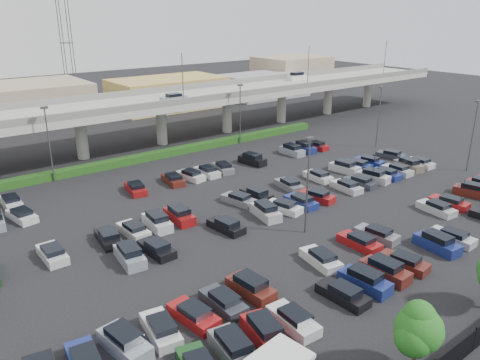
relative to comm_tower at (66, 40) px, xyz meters
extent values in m
plane|color=black|center=(-4.00, -74.00, -15.61)|extent=(280.00, 280.00, 0.00)
cube|color=#96978F|center=(-4.00, -42.00, -8.36)|extent=(150.00, 13.00, 1.10)
cube|color=slate|center=(-4.00, -48.25, -7.31)|extent=(150.00, 0.50, 1.00)
cube|color=slate|center=(-4.00, -35.75, -7.31)|extent=(150.00, 0.50, 1.00)
cylinder|color=#96978F|center=(-13.00, -42.00, -12.26)|extent=(1.80, 1.80, 6.70)
cube|color=slate|center=(-13.00, -42.00, -9.11)|extent=(2.60, 9.75, 0.50)
cylinder|color=#96978F|center=(1.00, -42.00, -12.26)|extent=(1.80, 1.80, 6.70)
cube|color=slate|center=(1.00, -42.00, -9.11)|extent=(2.60, 9.75, 0.50)
cylinder|color=#96978F|center=(15.00, -42.00, -12.26)|extent=(1.80, 1.80, 6.70)
cube|color=slate|center=(15.00, -42.00, -9.11)|extent=(2.60, 9.75, 0.50)
cylinder|color=#96978F|center=(29.00, -42.00, -12.26)|extent=(1.80, 1.80, 6.70)
cube|color=slate|center=(29.00, -42.00, -9.11)|extent=(2.60, 9.75, 0.50)
cylinder|color=#96978F|center=(43.00, -42.00, -12.26)|extent=(1.80, 1.80, 6.70)
cube|color=slate|center=(43.00, -42.00, -9.11)|extent=(2.60, 9.75, 0.50)
cylinder|color=#96978F|center=(57.00, -42.00, -12.26)|extent=(1.80, 1.80, 6.70)
cube|color=slate|center=(57.00, -42.00, -9.11)|extent=(2.60, 9.75, 0.50)
cube|color=gray|center=(2.00, -45.00, -7.40)|extent=(4.40, 1.82, 0.82)
cube|color=black|center=(2.00, -45.00, -6.77)|extent=(2.30, 1.60, 0.50)
cube|color=silver|center=(36.00, -39.00, -7.29)|extent=(4.40, 1.82, 1.05)
cube|color=black|center=(36.00, -39.00, -6.47)|extent=(2.60, 1.60, 0.65)
cylinder|color=#434448|center=(2.00, -48.10, -3.81)|extent=(0.14, 0.14, 8.00)
cylinder|color=#434448|center=(30.00, -48.10, -3.81)|extent=(0.14, 0.14, 8.00)
cylinder|color=#434448|center=(54.00, -48.10, -3.81)|extent=(0.14, 0.14, 8.00)
cube|color=#153D12|center=(-4.00, -49.00, -15.06)|extent=(66.00, 1.60, 1.10)
cylinder|color=black|center=(-8.00, -102.00, -14.61)|extent=(0.10, 0.10, 2.00)
sphere|color=#164E14|center=(-13.00, -100.67, -12.24)|extent=(3.04, 3.04, 3.04)
sphere|color=#164E14|center=(-12.29, -100.57, -12.79)|extent=(2.39, 2.39, 2.39)
sphere|color=#164E14|center=(-13.60, -100.75, -12.57)|extent=(2.39, 2.39, 2.39)
sphere|color=#164E14|center=(-12.96, -100.55, -11.37)|extent=(2.06, 2.06, 2.06)
cube|color=slate|center=(-21.25, -92.50, -15.09)|extent=(2.43, 4.61, 1.05)
cube|color=black|center=(-21.25, -92.50, -14.27)|extent=(1.96, 2.80, 0.65)
cube|color=maroon|center=(-18.50, -92.50, -15.09)|extent=(2.67, 4.68, 1.05)
cube|color=black|center=(-18.50, -92.50, -14.27)|extent=(2.09, 2.87, 0.65)
cube|color=silver|center=(-15.75, -92.50, -15.20)|extent=(2.04, 4.49, 0.82)
cube|color=black|center=(-15.75, -92.70, -14.57)|extent=(1.72, 2.38, 0.50)
cube|color=black|center=(-10.25, -92.50, -15.20)|extent=(2.01, 4.48, 0.82)
cube|color=black|center=(-10.25, -92.70, -14.57)|extent=(1.70, 2.37, 0.50)
cube|color=navy|center=(-7.50, -92.50, -15.09)|extent=(2.14, 4.52, 1.05)
cube|color=black|center=(-7.50, -92.50, -14.27)|extent=(1.79, 2.71, 0.65)
cube|color=#541D16|center=(-4.75, -92.50, -15.09)|extent=(1.96, 4.46, 1.05)
cube|color=black|center=(-4.75, -92.50, -14.27)|extent=(1.68, 2.65, 0.65)
cube|color=#541D16|center=(-2.00, -92.50, -15.20)|extent=(2.43, 4.62, 0.82)
cube|color=black|center=(-2.00, -92.70, -14.57)|extent=(1.92, 2.51, 0.50)
cube|color=navy|center=(3.50, -92.50, -15.09)|extent=(2.23, 4.55, 1.05)
cube|color=black|center=(3.50, -92.50, -14.27)|extent=(1.84, 2.74, 0.65)
cube|color=#AEAEB2|center=(6.25, -92.50, -15.20)|extent=(2.01, 4.47, 0.82)
cube|color=black|center=(6.25, -92.70, -14.57)|extent=(1.70, 2.37, 0.50)
cube|color=black|center=(-29.50, -87.70, -14.57)|extent=(1.87, 2.48, 0.50)
cube|color=gray|center=(-26.75, -87.50, -15.09)|extent=(2.43, 4.61, 1.05)
cube|color=black|center=(-26.75, -87.50, -14.27)|extent=(1.96, 2.80, 0.65)
cube|color=silver|center=(-24.00, -87.50, -15.20)|extent=(2.46, 4.62, 0.82)
cube|color=black|center=(-24.00, -87.70, -14.57)|extent=(1.93, 2.51, 0.50)
cube|color=maroon|center=(-21.25, -87.50, -15.20)|extent=(2.38, 4.60, 0.82)
cube|color=black|center=(-21.25, -87.70, -14.57)|extent=(1.89, 2.49, 0.50)
cube|color=#2B2F38|center=(-18.50, -87.50, -15.20)|extent=(1.85, 4.41, 0.82)
cube|color=black|center=(-18.50, -87.70, -14.57)|extent=(1.62, 2.31, 0.50)
cube|color=#541D16|center=(-15.75, -87.50, -15.09)|extent=(2.16, 4.53, 1.05)
cube|color=black|center=(-15.75, -87.50, -14.27)|extent=(1.80, 2.72, 0.65)
cube|color=silver|center=(-7.50, -87.50, -15.20)|extent=(2.55, 4.65, 0.82)
cube|color=black|center=(-7.50, -87.70, -14.57)|extent=(1.97, 2.54, 0.50)
cube|color=maroon|center=(-2.00, -87.50, -15.20)|extent=(1.83, 4.41, 0.82)
cube|color=black|center=(-2.00, -87.70, -14.57)|extent=(1.61, 2.30, 0.50)
cube|color=slate|center=(0.75, -87.50, -15.20)|extent=(2.30, 4.58, 0.82)
cube|color=black|center=(0.75, -87.70, -14.57)|extent=(1.85, 2.47, 0.50)
cube|color=#AEAEB2|center=(11.75, -87.50, -15.20)|extent=(2.30, 4.58, 0.82)
cube|color=black|center=(11.75, -87.70, -14.57)|extent=(1.85, 2.46, 0.50)
cube|color=maroon|center=(14.50, -87.50, -15.20)|extent=(2.32, 4.58, 0.82)
cube|color=black|center=(14.50, -87.70, -14.57)|extent=(1.86, 2.47, 0.50)
cube|color=#541D16|center=(20.00, -87.50, -15.09)|extent=(2.78, 4.70, 1.05)
cube|color=black|center=(20.00, -87.50, -14.27)|extent=(2.15, 2.90, 0.65)
cube|color=gray|center=(-21.25, -76.50, -15.09)|extent=(2.27, 4.57, 1.05)
cube|color=black|center=(-21.25, -76.50, -14.27)|extent=(1.86, 2.75, 0.65)
cube|color=black|center=(-18.50, -76.50, -15.20)|extent=(2.13, 4.52, 0.82)
cube|color=black|center=(-18.50, -76.70, -14.57)|extent=(1.76, 2.41, 0.50)
cube|color=black|center=(-10.25, -76.50, -15.20)|extent=(2.27, 4.57, 0.82)
cube|color=black|center=(-10.25, -76.70, -14.57)|extent=(1.83, 2.46, 0.50)
cube|color=#AEAEB2|center=(-4.75, -76.50, -15.09)|extent=(2.64, 4.67, 1.05)
cube|color=black|center=(-4.75, -76.50, -14.27)|extent=(2.07, 2.86, 0.65)
cube|color=silver|center=(-2.00, -76.50, -15.20)|extent=(2.74, 4.69, 0.82)
cube|color=black|center=(-2.00, -76.70, -14.57)|extent=(2.07, 2.59, 0.50)
cube|color=navy|center=(0.75, -76.50, -15.20)|extent=(1.88, 4.42, 0.82)
cube|color=black|center=(0.75, -76.70, -14.57)|extent=(1.63, 2.32, 0.50)
cube|color=maroon|center=(3.50, -76.50, -15.20)|extent=(2.69, 4.68, 0.82)
cube|color=black|center=(3.50, -76.70, -14.57)|extent=(2.04, 2.58, 0.50)
cube|color=#AEAEB2|center=(9.00, -76.50, -15.20)|extent=(2.16, 4.53, 0.82)
cube|color=black|center=(9.00, -76.70, -14.57)|extent=(1.78, 2.42, 0.50)
cube|color=#2B2F38|center=(11.75, -76.50, -15.20)|extent=(2.07, 4.50, 0.82)
cube|color=black|center=(11.75, -76.70, -14.57)|extent=(1.73, 2.39, 0.50)
cube|color=#AEAEB2|center=(14.50, -76.50, -15.09)|extent=(2.55, 4.65, 1.05)
cube|color=black|center=(14.50, -76.50, -14.27)|extent=(2.02, 2.84, 0.65)
cube|color=navy|center=(17.25, -76.50, -15.20)|extent=(1.85, 4.41, 0.82)
cube|color=black|center=(17.25, -76.70, -14.57)|extent=(1.62, 2.31, 0.50)
cube|color=#AEAEB2|center=(20.00, -76.50, -15.20)|extent=(1.95, 4.45, 0.82)
cube|color=black|center=(20.00, -76.70, -14.57)|extent=(1.67, 2.35, 0.50)
cube|color=#665D50|center=(22.75, -76.50, -15.09)|extent=(2.48, 4.63, 1.05)
cube|color=black|center=(22.75, -76.50, -14.27)|extent=(1.98, 2.82, 0.65)
cube|color=silver|center=(25.50, -76.50, -15.20)|extent=(2.15, 4.53, 0.82)
cube|color=black|center=(25.50, -76.70, -14.57)|extent=(1.77, 2.42, 0.50)
cube|color=silver|center=(-26.75, -71.50, -15.20)|extent=(1.86, 4.42, 0.82)
cube|color=black|center=(-26.75, -71.70, -14.57)|extent=(1.62, 2.31, 0.50)
cube|color=black|center=(-21.25, -71.50, -15.20)|extent=(2.31, 4.58, 0.82)
cube|color=black|center=(-21.25, -71.70, -14.57)|extent=(1.85, 2.47, 0.50)
cube|color=silver|center=(-18.50, -71.50, -15.20)|extent=(2.02, 4.48, 0.82)
cube|color=black|center=(-18.50, -71.70, -14.57)|extent=(1.71, 2.37, 0.50)
cube|color=silver|center=(-15.75, -71.50, -15.09)|extent=(2.15, 4.53, 1.05)
cube|color=black|center=(-15.75, -71.50, -14.27)|extent=(1.80, 2.72, 0.65)
cube|color=maroon|center=(-13.00, -71.50, -15.09)|extent=(2.03, 4.48, 1.05)
cube|color=black|center=(-13.00, -71.50, -14.27)|extent=(1.73, 2.67, 0.65)
cube|color=slate|center=(-4.75, -71.50, -15.20)|extent=(2.64, 4.67, 0.82)
cube|color=black|center=(-4.75, -71.70, -14.57)|extent=(2.02, 2.57, 0.50)
cube|color=black|center=(-2.00, -71.50, -15.20)|extent=(2.06, 4.49, 0.82)
cube|color=black|center=(-2.00, -71.70, -14.57)|extent=(1.73, 2.38, 0.50)
cube|color=slate|center=(3.50, -71.50, -15.20)|extent=(2.39, 4.60, 0.82)
cube|color=black|center=(3.50, -71.70, -14.57)|extent=(1.89, 2.49, 0.50)
cube|color=silver|center=(9.00, -71.50, -15.20)|extent=(2.13, 4.52, 0.82)
cube|color=black|center=(9.00, -71.70, -14.57)|extent=(1.76, 2.41, 0.50)
cube|color=#AEAEB2|center=(14.50, -71.50, -15.09)|extent=(2.35, 4.59, 1.05)
cube|color=black|center=(14.50, -71.50, -14.27)|extent=(1.91, 2.78, 0.65)
cube|color=navy|center=(17.25, -71.50, -15.20)|extent=(2.41, 4.61, 0.82)
cube|color=black|center=(17.25, -71.70, -14.57)|extent=(1.90, 2.50, 0.50)
cube|color=navy|center=(20.00, -71.50, -15.20)|extent=(2.41, 4.61, 0.82)
cube|color=black|center=(20.00, -71.70, -14.57)|extent=(1.90, 2.50, 0.50)
cube|color=#2B2F38|center=(25.50, -71.50, -15.20)|extent=(2.64, 4.67, 0.82)
cube|color=black|center=(25.50, -71.70, -14.57)|extent=(2.02, 2.57, 0.50)
cube|color=silver|center=(-26.75, -60.50, -15.20)|extent=(2.59, 4.66, 0.82)
cube|color=black|center=(-26.75, -60.70, -14.57)|extent=(2.00, 2.55, 0.50)
cube|color=maroon|center=(-13.00, -60.50, -15.20)|extent=(2.47, 4.63, 0.82)
cube|color=black|center=(-13.00, -60.70, -14.57)|extent=(1.93, 2.52, 0.50)
cube|color=#541D16|center=(-7.50, -60.50, -15.20)|extent=(2.36, 4.59, 0.82)
cube|color=black|center=(-7.50, -60.70, -14.57)|extent=(1.88, 2.48, 0.50)
cube|color=silver|center=(-4.75, -60.50, -15.20)|extent=(2.58, 4.66, 0.82)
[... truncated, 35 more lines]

